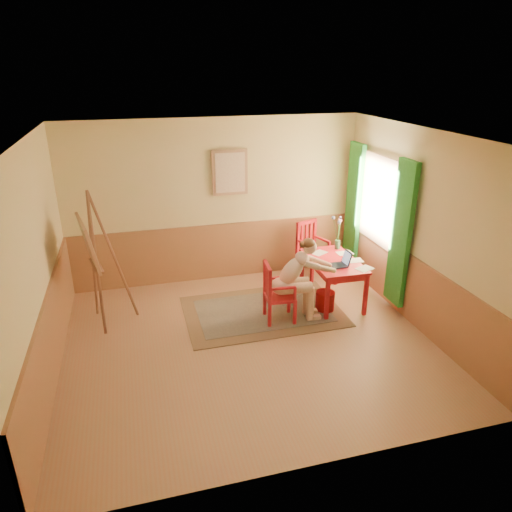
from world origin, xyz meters
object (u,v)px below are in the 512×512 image
object	(u,v)px
chair_back	(311,249)
table	(333,265)
laptop	(339,263)
figure	(297,276)
chair_left	(277,293)
easel	(92,248)

from	to	relation	value
chair_back	table	bearing A→B (deg)	-92.56
table	laptop	bearing A→B (deg)	-92.36
chair_back	figure	bearing A→B (deg)	-119.14
chair_left	laptop	size ratio (longest dim) A/B	2.42
table	chair_left	bearing A→B (deg)	-160.71
figure	laptop	size ratio (longest dim) A/B	3.37
laptop	easel	distance (m)	3.62
table	chair_back	world-z (taller)	chair_back
chair_left	laptop	world-z (taller)	laptop
easel	chair_back	bearing A→B (deg)	12.24
chair_back	laptop	size ratio (longest dim) A/B	2.63
chair_left	easel	distance (m)	2.70
figure	laptop	distance (m)	0.76
chair_left	figure	size ratio (longest dim) A/B	0.72
table	easel	world-z (taller)	easel
table	figure	distance (m)	0.85
laptop	easel	bearing A→B (deg)	172.31
table	chair_back	distance (m)	1.04
laptop	easel	size ratio (longest dim) A/B	0.19
chair_left	laptop	bearing A→B (deg)	7.20
figure	chair_back	bearing A→B (deg)	60.86
chair_back	easel	bearing A→B (deg)	-167.76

